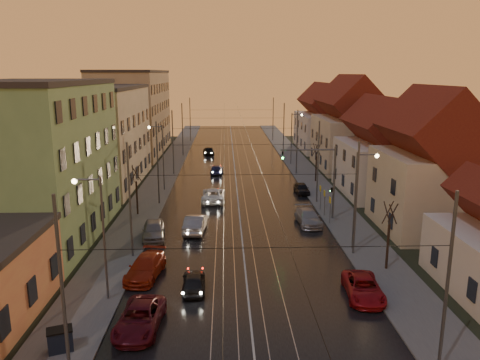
{
  "coord_description": "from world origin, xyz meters",
  "views": [
    {
      "loc": [
        -1.38,
        -25.18,
        13.95
      ],
      "look_at": [
        0.1,
        21.42,
        3.24
      ],
      "focal_mm": 35.0,
      "sensor_mm": 36.0,
      "label": 1
    }
  ],
  "objects": [
    {
      "name": "street_lamp_3",
      "position": [
        9.1,
        46.0,
        4.89
      ],
      "size": [
        1.75,
        0.32,
        8.0
      ],
      "color": "#595B60",
      "rests_on": "ground"
    },
    {
      "name": "tram_rail_0",
      "position": [
        -2.2,
        40.0,
        0.06
      ],
      "size": [
        0.06,
        120.0,
        0.03
      ],
      "primitive_type": "cube",
      "color": "gray",
      "rests_on": "road"
    },
    {
      "name": "driving_car_2",
      "position": [
        -2.73,
        24.93,
        0.75
      ],
      "size": [
        2.56,
        5.43,
        1.5
      ],
      "primitive_type": "imported",
      "rotation": [
        0.0,
        0.0,
        3.13
      ],
      "color": "silver",
      "rests_on": "ground"
    },
    {
      "name": "catenary_pole_r_5",
      "position": [
        8.6,
        72.0,
        4.5
      ],
      "size": [
        0.16,
        0.16,
        9.0
      ],
      "primitive_type": "cylinder",
      "color": "#595B60",
      "rests_on": "ground"
    },
    {
      "name": "parked_right_2",
      "position": [
        7.6,
        28.08,
        0.63
      ],
      "size": [
        1.66,
        3.77,
        1.26
      ],
      "primitive_type": "imported",
      "rotation": [
        0.0,
        0.0,
        0.05
      ],
      "color": "black",
      "rests_on": "ground"
    },
    {
      "name": "bare_tree_1",
      "position": [
        10.2,
        6.0,
        2.49
      ],
      "size": [
        1.09,
        1.09,
        5.11
      ],
      "color": "black",
      "rests_on": "ground"
    },
    {
      "name": "parked_left_2",
      "position": [
        -7.01,
        5.43,
        0.72
      ],
      "size": [
        2.68,
        5.18,
        1.44
      ],
      "primitive_type": "imported",
      "rotation": [
        0.0,
        0.0,
        -0.14
      ],
      "color": "maroon",
      "rests_on": "ground"
    },
    {
      "name": "sidewalk_right",
      "position": [
        10.0,
        40.0,
        0.07
      ],
      "size": [
        4.0,
        120.0,
        0.15
      ],
      "primitive_type": "cube",
      "color": "#4C4C4C",
      "rests_on": "ground"
    },
    {
      "name": "house_right_2",
      "position": [
        17.0,
        28.0,
        4.64
      ],
      "size": [
        9.18,
        12.24,
        9.2
      ],
      "color": "silver",
      "rests_on": "ground"
    },
    {
      "name": "street_lamp_2",
      "position": [
        -9.1,
        30.0,
        4.89
      ],
      "size": [
        1.75,
        0.32,
        8.0
      ],
      "color": "#595B60",
      "rests_on": "ground"
    },
    {
      "name": "ground",
      "position": [
        0.0,
        0.0,
        0.0
      ],
      "size": [
        160.0,
        160.0,
        0.0
      ],
      "primitive_type": "plane",
      "color": "black",
      "rests_on": "ground"
    },
    {
      "name": "road",
      "position": [
        0.0,
        40.0,
        0.02
      ],
      "size": [
        16.0,
        120.0,
        0.04
      ],
      "primitive_type": "cube",
      "color": "black",
      "rests_on": "ground"
    },
    {
      "name": "tram_rail_2",
      "position": [
        0.77,
        40.0,
        0.06
      ],
      "size": [
        0.06,
        120.0,
        0.03
      ],
      "primitive_type": "cube",
      "color": "gray",
      "rests_on": "road"
    },
    {
      "name": "parked_left_1",
      "position": [
        -6.2,
        -1.49,
        0.68
      ],
      "size": [
        2.56,
        5.02,
        1.36
      ],
      "primitive_type": "imported",
      "rotation": [
        0.0,
        0.0,
        -0.06
      ],
      "color": "#4E0D18",
      "rests_on": "ground"
    },
    {
      "name": "bare_tree_2",
      "position": [
        10.4,
        34.0,
        2.49
      ],
      "size": [
        1.09,
        1.09,
        5.11
      ],
      "color": "black",
      "rests_on": "ground"
    },
    {
      "name": "catenary_pole_l_3",
      "position": [
        -8.6,
        39.0,
        4.5
      ],
      "size": [
        0.16,
        0.16,
        9.0
      ],
      "primitive_type": "cylinder",
      "color": "#595B60",
      "rests_on": "ground"
    },
    {
      "name": "tram_rail_1",
      "position": [
        -0.77,
        40.0,
        0.06
      ],
      "size": [
        0.06,
        120.0,
        0.03
      ],
      "primitive_type": "cube",
      "color": "gray",
      "rests_on": "road"
    },
    {
      "name": "street_lamp_1",
      "position": [
        9.1,
        10.0,
        4.89
      ],
      "size": [
        1.75,
        0.32,
        8.0
      ],
      "color": "#595B60",
      "rests_on": "ground"
    },
    {
      "name": "apartment_left_2",
      "position": [
        -17.5,
        34.0,
        6.0
      ],
      "size": [
        10.0,
        20.0,
        12.0
      ],
      "primitive_type": "cube",
      "color": "#B6B18C",
      "rests_on": "ground"
    },
    {
      "name": "catenary_pole_r_3",
      "position": [
        8.6,
        39.0,
        4.5
      ],
      "size": [
        0.16,
        0.16,
        9.0
      ],
      "primitive_type": "cylinder",
      "color": "#595B60",
      "rests_on": "ground"
    },
    {
      "name": "parked_left_3",
      "position": [
        -7.6,
        13.22,
        0.78
      ],
      "size": [
        2.34,
        4.75,
        1.56
      ],
      "primitive_type": "imported",
      "rotation": [
        0.0,
        0.0,
        0.11
      ],
      "color": "gray",
      "rests_on": "ground"
    },
    {
      "name": "parked_right_1",
      "position": [
        6.37,
        16.65,
        0.7
      ],
      "size": [
        2.2,
        4.91,
        1.4
      ],
      "primitive_type": "imported",
      "rotation": [
        0.0,
        0.0,
        0.05
      ],
      "color": "#97969B",
      "rests_on": "ground"
    },
    {
      "name": "traffic_light_mast",
      "position": [
        7.99,
        18.0,
        4.6
      ],
      "size": [
        5.3,
        0.32,
        7.2
      ],
      "color": "#595B60",
      "rests_on": "ground"
    },
    {
      "name": "parked_right_0",
      "position": [
        7.31,
        1.92,
        0.65
      ],
      "size": [
        2.51,
        4.84,
        1.3
      ],
      "primitive_type": "imported",
      "rotation": [
        0.0,
        0.0,
        -0.08
      ],
      "color": "maroon",
      "rests_on": "ground"
    },
    {
      "name": "catenary_pole_l_5",
      "position": [
        -8.6,
        72.0,
        4.5
      ],
      "size": [
        0.16,
        0.16,
        9.0
      ],
      "primitive_type": "cylinder",
      "color": "#595B60",
      "rests_on": "ground"
    },
    {
      "name": "house_right_3",
      "position": [
        17.0,
        43.0,
        5.8
      ],
      "size": [
        9.18,
        14.28,
        11.5
      ],
      "color": "#BDAF91",
      "rests_on": "ground"
    },
    {
      "name": "driving_car_1",
      "position": [
        -4.1,
        14.87,
        0.79
      ],
      "size": [
        2.09,
        4.93,
        1.58
      ],
      "primitive_type": "imported",
      "rotation": [
        0.0,
        0.0,
        3.05
      ],
      "color": "gray",
      "rests_on": "ground"
    },
    {
      "name": "catenary_pole_l_0",
      "position": [
        -8.6,
        -6.0,
        4.5
      ],
      "size": [
        0.16,
        0.16,
        9.0
      ],
      "primitive_type": "cylinder",
      "color": "#595B60",
      "rests_on": "ground"
    },
    {
      "name": "street_lamp_0",
      "position": [
        -9.1,
        2.0,
        4.89
      ],
      "size": [
        1.75,
        0.32,
        8.0
      ],
      "color": "#595B60",
      "rests_on": "ground"
    },
    {
      "name": "catenary_pole_r_0",
      "position": [
        8.6,
        -6.0,
        4.5
      ],
      "size": [
        0.16,
        0.16,
        9.0
      ],
      "primitive_type": "cylinder",
      "color": "#595B60",
      "rests_on": "ground"
    },
    {
      "name": "bare_tree_0",
      "position": [
        -10.2,
        20.0,
        2.49
      ],
      "size": [
        1.09,
        1.09,
        5.11
      ],
      "color": "black",
      "rests_on": "ground"
    },
    {
      "name": "catenary_pole_l_1",
      "position": [
        -8.6,
        9.0,
        4.5
      ],
      "size": [
        0.16,
        0.16,
        9.0
      ],
      "primitive_type": "cylinder",
      "color": "#595B60",
      "rests_on": "ground"
    },
    {
      "name": "catenary_pole_r_1",
      "position": [
        8.6,
        9.0,
        4.5
      ],
      "size": [
        0.16,
        0.16,
        9.0
      ],
      "primitive_type": "cylinder",
      "color": "#595B60",
      "rests_on": "ground"
    },
    {
      "name": "sidewalk_left",
      "position": [
        -10.0,
        40.0,
        0.07
      ],
      "size": [
        4.0,
        120.0,
        0.15
      ],
      "primitive_type": "cube",
      "color": "#4C4C4C",
      "rests_on": "ground"
    },
    {
      "name": "dumpster",
      "position": [
        -9.83,
        -3.61,
        0.7
      ],
      "size": [
        1.41,
        1.17,
        1.1
      ],
      "primitive_type": "cube",
      "rotation": [
        0.0,
        0.0,
        0.36
      ],
      "color": "black",
      "rests_on": "sidewalk_left"
    },
    {
      "name": "catenary_pole_r_4",
      "position": [
        8.6,
        54.0,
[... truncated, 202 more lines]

